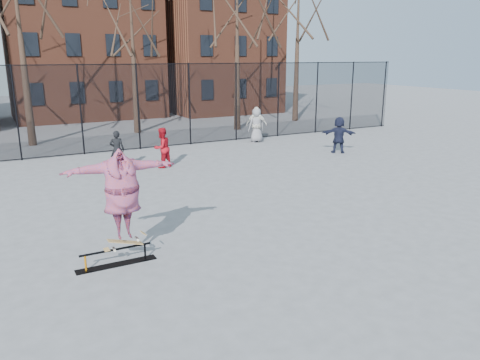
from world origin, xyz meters
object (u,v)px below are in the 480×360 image
skateboard (125,244)px  bystander_navy (339,135)px  bystander_black (117,150)px  bystander_red (162,148)px  bystander_white (257,125)px  skate_rail (116,258)px  skater (122,199)px  bystander_extra (256,125)px

skateboard → bystander_navy: size_ratio=0.49×
skateboard → bystander_black: size_ratio=0.53×
bystander_red → bystander_white: (6.18, 3.13, 0.11)m
bystander_red → skateboard: bearing=40.4°
skate_rail → bystander_navy: bystander_navy is taller
bystander_navy → skateboard: bearing=66.9°
bystander_white → bystander_navy: 4.59m
skateboard → bystander_navy: bearing=31.2°
skateboard → bystander_white: 14.98m
skater → bystander_red: skater is taller
bystander_red → bystander_extra: (6.18, 3.15, 0.08)m
bystander_red → bystander_extra: bearing=-178.4°
skateboard → bystander_red: 8.95m
bystander_black → bystander_extra: (7.80, 2.53, 0.11)m
bystander_black → bystander_red: size_ratio=0.95×
bystander_white → bystander_navy: bearing=152.6°
skateboard → bystander_white: bystander_white is taller
skate_rail → skateboard: size_ratio=2.10×
skater → bystander_extra: skater is taller
skater → bystander_red: 8.96m
skate_rail → bystander_black: bearing=75.6°
bystander_black → bystander_navy: (9.72, -1.65, 0.07)m
skater → bystander_extra: (9.84, 11.30, -0.56)m
skateboard → bystander_black: (2.04, 8.77, 0.34)m
skater → bystander_black: bearing=79.7°
skate_rail → bystander_extra: size_ratio=0.98×
bystander_black → bystander_red: bystander_red is taller
bystander_black → bystander_extra: size_ratio=0.87×
skater → bystander_black: 9.03m
skateboard → skater: size_ratio=0.35×
skate_rail → skater: 1.31m
skate_rail → bystander_extra: (10.06, 11.30, 0.73)m
bystander_navy → skate_rail: bearing=66.4°
bystander_extra → skater: bearing=54.5°
bystander_black → bystander_white: bearing=-139.6°
bystander_red → bystander_extra: bystander_extra is taller
bystander_white → bystander_extra: bystander_white is taller
skater → bystander_white: (9.84, 11.29, -0.53)m
skate_rail → bystander_red: (3.88, 8.15, 0.65)m
skateboard → skater: skater is taller
bystander_black → bystander_red: bearing=-178.3°
skate_rail → bystander_red: 9.05m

